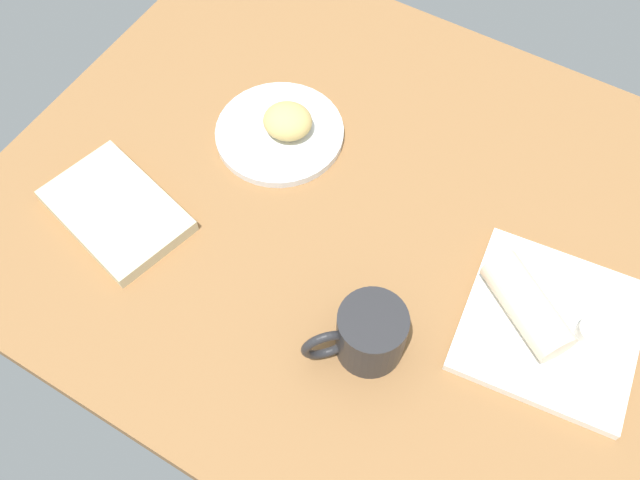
# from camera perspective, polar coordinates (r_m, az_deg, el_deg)

# --- Properties ---
(dining_table) EXTENTS (1.10, 0.90, 0.04)m
(dining_table) POSITION_cam_1_polar(r_m,az_deg,el_deg) (1.07, 2.86, 1.97)
(dining_table) COLOR olive
(dining_table) RESTS_ON ground
(round_plate) EXTENTS (0.21, 0.21, 0.01)m
(round_plate) POSITION_cam_1_polar(r_m,az_deg,el_deg) (1.14, -3.38, 8.89)
(round_plate) COLOR white
(round_plate) RESTS_ON dining_table
(scone_pastry) EXTENTS (0.10, 0.09, 0.05)m
(scone_pastry) POSITION_cam_1_polar(r_m,az_deg,el_deg) (1.11, -2.71, 9.87)
(scone_pastry) COLOR tan
(scone_pastry) RESTS_ON round_plate
(square_plate) EXTENTS (0.26, 0.26, 0.02)m
(square_plate) POSITION_cam_1_polar(r_m,az_deg,el_deg) (1.01, 18.64, -6.81)
(square_plate) COLOR white
(square_plate) RESTS_ON dining_table
(sauce_cup) EXTENTS (0.05, 0.05, 0.03)m
(sauce_cup) POSITION_cam_1_polar(r_m,az_deg,el_deg) (1.00, 21.87, -7.17)
(sauce_cup) COLOR silver
(sauce_cup) RESTS_ON square_plate
(breakfast_wrap) EXTENTS (0.15, 0.13, 0.06)m
(breakfast_wrap) POSITION_cam_1_polar(r_m,az_deg,el_deg) (0.97, 16.88, -5.23)
(breakfast_wrap) COLOR beige
(breakfast_wrap) RESTS_ON square_plate
(book_stack) EXTENTS (0.25, 0.19, 0.02)m
(book_stack) POSITION_cam_1_polar(r_m,az_deg,el_deg) (1.09, -16.61, 2.36)
(book_stack) COLOR beige
(book_stack) RESTS_ON dining_table
(coffee_mug) EXTENTS (0.12, 0.12, 0.09)m
(coffee_mug) POSITION_cam_1_polar(r_m,az_deg,el_deg) (0.91, 4.05, -7.81)
(coffee_mug) COLOR #262628
(coffee_mug) RESTS_ON dining_table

